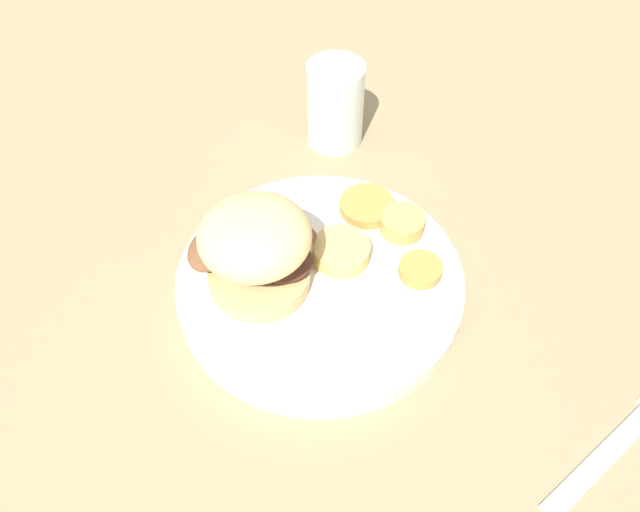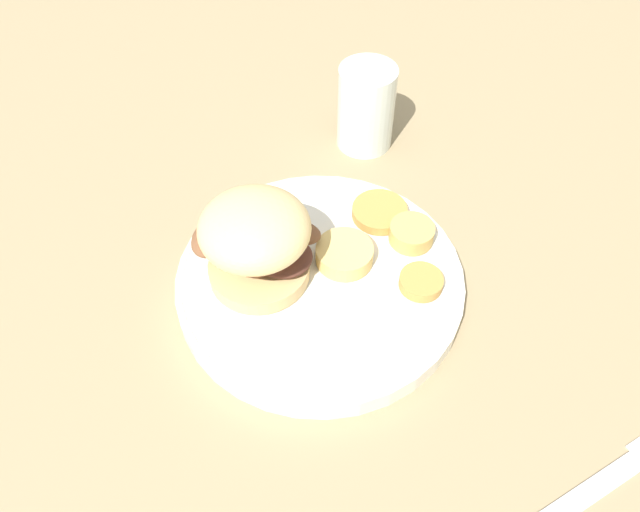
# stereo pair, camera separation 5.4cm
# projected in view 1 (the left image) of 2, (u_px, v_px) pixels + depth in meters

# --- Properties ---
(ground_plane) EXTENTS (4.00, 4.00, 0.00)m
(ground_plane) POSITION_uv_depth(u_px,v_px,m) (320.00, 289.00, 0.57)
(ground_plane) COLOR #937F5B
(dinner_plate) EXTENTS (0.26, 0.26, 0.02)m
(dinner_plate) POSITION_uv_depth(u_px,v_px,m) (320.00, 281.00, 0.56)
(dinner_plate) COLOR white
(dinner_plate) RESTS_ON ground_plane
(sandwich) EXTENTS (0.12, 0.12, 0.08)m
(sandwich) POSITION_uv_depth(u_px,v_px,m) (257.00, 248.00, 0.52)
(sandwich) COLOR tan
(sandwich) RESTS_ON dinner_plate
(potato_round_0) EXTENTS (0.05, 0.05, 0.02)m
(potato_round_0) POSITION_uv_depth(u_px,v_px,m) (345.00, 254.00, 0.56)
(potato_round_0) COLOR #DBB766
(potato_round_0) RESTS_ON dinner_plate
(potato_round_1) EXTENTS (0.04, 0.04, 0.01)m
(potato_round_1) POSITION_uv_depth(u_px,v_px,m) (420.00, 269.00, 0.55)
(potato_round_1) COLOR #BC8942
(potato_round_1) RESTS_ON dinner_plate
(potato_round_2) EXTENTS (0.04, 0.04, 0.02)m
(potato_round_2) POSITION_uv_depth(u_px,v_px,m) (402.00, 223.00, 0.58)
(potato_round_2) COLOR tan
(potato_round_2) RESTS_ON dinner_plate
(potato_round_3) EXTENTS (0.05, 0.05, 0.01)m
(potato_round_3) POSITION_uv_depth(u_px,v_px,m) (367.00, 206.00, 0.60)
(potato_round_3) COLOR #BC8942
(potato_round_3) RESTS_ON dinner_plate
(fork) EXTENTS (0.04, 0.18, 0.00)m
(fork) POSITION_uv_depth(u_px,v_px,m) (622.00, 438.00, 0.48)
(fork) COLOR silver
(fork) RESTS_ON ground_plane
(drinking_glass) EXTENTS (0.06, 0.06, 0.09)m
(drinking_glass) POSITION_uv_depth(u_px,v_px,m) (335.00, 105.00, 0.67)
(drinking_glass) COLOR silver
(drinking_glass) RESTS_ON ground_plane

